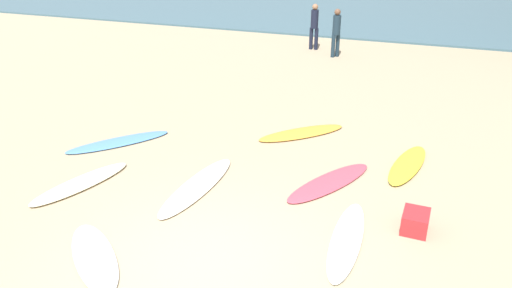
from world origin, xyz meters
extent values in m
plane|color=tan|center=(0.00, 0.00, 0.00)|extent=(120.00, 120.00, 0.00)
ellipsoid|color=yellow|center=(2.67, 4.36, 0.04)|extent=(0.94, 2.13, 0.09)
ellipsoid|color=white|center=(1.92, 1.33, 0.03)|extent=(0.52, 2.30, 0.07)
ellipsoid|color=#D8495C|center=(1.27, 3.11, 0.03)|extent=(1.62, 2.28, 0.06)
ellipsoid|color=silver|center=(-1.12, 2.12, 0.03)|extent=(0.82, 2.59, 0.07)
ellipsoid|color=#F2E8C0|center=(-3.32, 1.46, 0.04)|extent=(1.22, 2.24, 0.09)
ellipsoid|color=gold|center=(0.16, 5.26, 0.04)|extent=(2.04, 1.94, 0.07)
ellipsoid|color=white|center=(-1.69, -0.39, 0.04)|extent=(1.81, 1.76, 0.07)
ellipsoid|color=#5690D6|center=(-3.71, 3.38, 0.03)|extent=(1.97, 2.14, 0.06)
cylinder|color=#191E33|center=(-1.32, 13.22, 0.41)|extent=(0.14, 0.14, 0.81)
cylinder|color=#191E33|center=(-1.52, 13.22, 0.41)|extent=(0.14, 0.14, 0.81)
cylinder|color=#191E33|center=(-1.42, 13.22, 1.15)|extent=(0.28, 0.28, 0.68)
sphere|color=#9E7051|center=(-1.42, 13.22, 1.60)|extent=(0.22, 0.22, 0.22)
cylinder|color=#1E3342|center=(-0.50, 12.36, 0.41)|extent=(0.14, 0.14, 0.82)
cylinder|color=#1E3342|center=(-0.37, 12.51, 0.41)|extent=(0.14, 0.14, 0.82)
cylinder|color=#1E3342|center=(-0.44, 12.43, 1.16)|extent=(0.40, 0.40, 0.68)
sphere|color=brown|center=(-0.44, 12.43, 1.61)|extent=(0.22, 0.22, 0.22)
cube|color=#B2282D|center=(2.94, 2.01, 0.17)|extent=(0.45, 0.55, 0.34)
camera|label=1|loc=(2.73, -5.54, 4.91)|focal=35.40mm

